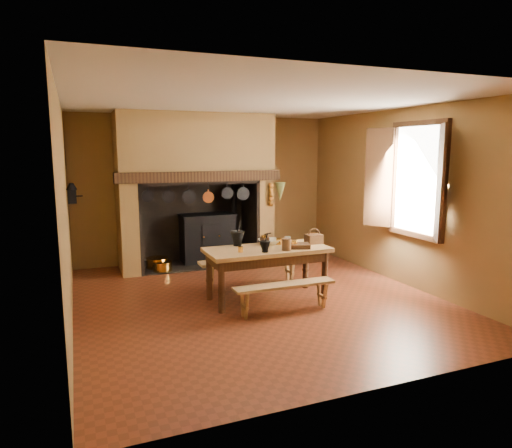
{
  "coord_description": "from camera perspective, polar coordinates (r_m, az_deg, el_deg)",
  "views": [
    {
      "loc": [
        -2.39,
        -5.91,
        2.14
      ],
      "look_at": [
        0.1,
        0.3,
        1.06
      ],
      "focal_mm": 32.0,
      "sensor_mm": 36.0,
      "label": 1
    }
  ],
  "objects": [
    {
      "name": "floor",
      "position": [
        6.73,
        0.17,
        -9.37
      ],
      "size": [
        5.5,
        5.5,
        0.0
      ],
      "primitive_type": "plane",
      "color": "#622A17",
      "rests_on": "ground"
    },
    {
      "name": "ceiling",
      "position": [
        6.41,
        0.18,
        15.1
      ],
      "size": [
        5.5,
        5.5,
        0.0
      ],
      "primitive_type": "plane",
      "rotation": [
        3.14,
        0.0,
        0.0
      ],
      "color": "silver",
      "rests_on": "back_wall"
    },
    {
      "name": "back_wall",
      "position": [
        9.02,
        -6.4,
        4.43
      ],
      "size": [
        5.0,
        0.02,
        2.8
      ],
      "primitive_type": "cube",
      "color": "olive",
      "rests_on": "floor"
    },
    {
      "name": "wall_left",
      "position": [
        5.96,
        -22.73,
        1.34
      ],
      "size": [
        0.02,
        5.5,
        2.8
      ],
      "primitive_type": "cube",
      "color": "olive",
      "rests_on": "floor"
    },
    {
      "name": "wall_right",
      "position": [
        7.71,
        17.71,
        3.24
      ],
      "size": [
        0.02,
        5.5,
        2.8
      ],
      "primitive_type": "cube",
      "color": "olive",
      "rests_on": "floor"
    },
    {
      "name": "wall_front",
      "position": [
        4.03,
        14.98,
        -1.72
      ],
      "size": [
        5.0,
        0.02,
        2.8
      ],
      "primitive_type": "cube",
      "color": "olive",
      "rests_on": "floor"
    },
    {
      "name": "chimney_breast",
      "position": [
        8.49,
        -7.62,
        6.9
      ],
      "size": [
        2.95,
        0.96,
        2.8
      ],
      "color": "olive",
      "rests_on": "floor"
    },
    {
      "name": "iron_range",
      "position": [
        8.84,
        -6.03,
        -1.66
      ],
      "size": [
        1.12,
        0.55,
        1.6
      ],
      "color": "black",
      "rests_on": "floor"
    },
    {
      "name": "hearth_pans",
      "position": [
        8.49,
        -12.14,
        -4.96
      ],
      "size": [
        0.51,
        0.62,
        0.2
      ],
      "color": "gold",
      "rests_on": "floor"
    },
    {
      "name": "hanging_pans",
      "position": [
        8.03,
        -6.94,
        3.55
      ],
      "size": [
        1.92,
        0.29,
        0.27
      ],
      "color": "black",
      "rests_on": "chimney_breast"
    },
    {
      "name": "onion_string",
      "position": [
        8.45,
        1.92,
        3.69
      ],
      "size": [
        0.12,
        0.1,
        0.46
      ],
      "primitive_type": null,
      "color": "#9F671D",
      "rests_on": "chimney_breast"
    },
    {
      "name": "herb_bunch",
      "position": [
        8.52,
        3.04,
        4.06
      ],
      "size": [
        0.2,
        0.2,
        0.35
      ],
      "primitive_type": "cone",
      "rotation": [
        3.14,
        0.0,
        0.0
      ],
      "color": "#50592A",
      "rests_on": "chimney_breast"
    },
    {
      "name": "window",
      "position": [
        7.28,
        18.91,
        5.23
      ],
      "size": [
        0.39,
        1.75,
        1.76
      ],
      "color": "white",
      "rests_on": "wall_right"
    },
    {
      "name": "wall_coffee_mill",
      "position": [
        7.49,
        -22.03,
        3.74
      ],
      "size": [
        0.23,
        0.16,
        0.31
      ],
      "color": "black",
      "rests_on": "wall_left"
    },
    {
      "name": "work_table",
      "position": [
        6.55,
        1.4,
        -4.03
      ],
      "size": [
        1.76,
        0.78,
        0.76
      ],
      "color": "#A9824D",
      "rests_on": "floor"
    },
    {
      "name": "bench_front",
      "position": [
        6.13,
        3.59,
        -8.35
      ],
      "size": [
        1.4,
        0.25,
        0.4
      ],
      "color": "#A9824D",
      "rests_on": "floor"
    },
    {
      "name": "bench_back",
      "position": [
        7.2,
        -0.61,
        -5.22
      ],
      "size": [
        1.66,
        0.29,
        0.47
      ],
      "color": "#A9824D",
      "rests_on": "floor"
    },
    {
      "name": "mortar_large",
      "position": [
        6.66,
        -2.33,
        -1.71
      ],
      "size": [
        0.21,
        0.21,
        0.36
      ],
      "rotation": [
        0.0,
        0.0,
        -0.04
      ],
      "color": "black",
      "rests_on": "work_table"
    },
    {
      "name": "mortar_small",
      "position": [
        6.24,
        1.13,
        -2.76
      ],
      "size": [
        0.15,
        0.15,
        0.26
      ],
      "rotation": [
        0.0,
        0.0,
        0.14
      ],
      "color": "black",
      "rests_on": "work_table"
    },
    {
      "name": "coffee_grinder",
      "position": [
        6.68,
        1.08,
        -2.1
      ],
      "size": [
        0.18,
        0.15,
        0.19
      ],
      "rotation": [
        0.0,
        0.0,
        -0.23
      ],
      "color": "#3B2512",
      "rests_on": "work_table"
    },
    {
      "name": "brass_mug_a",
      "position": [
        6.25,
        -1.94,
        -3.19
      ],
      "size": [
        0.08,
        0.08,
        0.08
      ],
      "primitive_type": "cylinder",
      "rotation": [
        0.0,
        0.0,
        -0.16
      ],
      "color": "gold",
      "rests_on": "work_table"
    },
    {
      "name": "brass_mug_b",
      "position": [
        6.75,
        2.86,
        -2.18
      ],
      "size": [
        0.11,
        0.11,
        0.1
      ],
      "primitive_type": "cylinder",
      "rotation": [
        0.0,
        0.0,
        -0.42
      ],
      "color": "gold",
      "rests_on": "work_table"
    },
    {
      "name": "mixing_bowl",
      "position": [
        6.77,
        1.63,
        -2.24
      ],
      "size": [
        0.35,
        0.35,
        0.08
      ],
      "primitive_type": "imported",
      "rotation": [
        0.0,
        0.0,
        -0.12
      ],
      "color": "beige",
      "rests_on": "work_table"
    },
    {
      "name": "stoneware_crock",
      "position": [
        6.37,
        3.83,
        -2.58
      ],
      "size": [
        0.15,
        0.15,
        0.17
      ],
      "primitive_type": "cylinder",
      "rotation": [
        0.0,
        0.0,
        -0.12
      ],
      "color": "brown",
      "rests_on": "work_table"
    },
    {
      "name": "glass_jar",
      "position": [
        6.55,
        3.96,
        -2.27
      ],
      "size": [
        0.1,
        0.1,
        0.16
      ],
      "primitive_type": "cylinder",
      "rotation": [
        0.0,
        0.0,
        0.07
      ],
      "color": "beige",
      "rests_on": "work_table"
    },
    {
      "name": "wicker_basket",
      "position": [
        6.88,
        7.26,
        -1.79
      ],
      "size": [
        0.25,
        0.18,
        0.23
      ],
      "rotation": [
        0.0,
        0.0,
        0.03
      ],
      "color": "#543519",
      "rests_on": "work_table"
    },
    {
      "name": "wooden_tray",
      "position": [
        6.56,
        5.15,
        -2.72
      ],
      "size": [
        0.41,
        0.35,
        0.06
      ],
      "primitive_type": "cube",
      "rotation": [
        0.0,
        0.0,
        -0.33
      ],
      "color": "#3B2512",
      "rests_on": "work_table"
    },
    {
      "name": "brass_cup",
      "position": [
        6.56,
        4.67,
        -2.52
      ],
      "size": [
        0.13,
        0.13,
        0.1
      ],
      "primitive_type": "imported",
      "rotation": [
        0.0,
        0.0,
        0.02
      ],
      "color": "gold",
      "rests_on": "work_table"
    }
  ]
}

